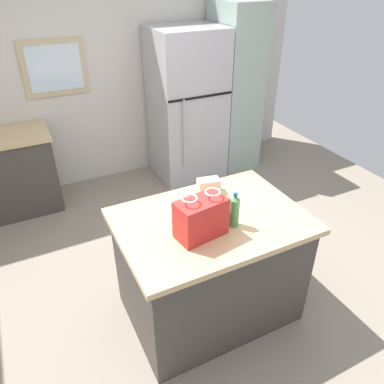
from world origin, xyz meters
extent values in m
plane|color=gray|center=(0.00, 0.00, 0.00)|extent=(6.21, 6.21, 0.00)
cube|color=silver|center=(0.00, 2.29, 1.27)|extent=(5.18, 0.10, 2.54)
cube|color=#CCB78C|center=(-0.49, 2.23, 1.44)|extent=(0.68, 0.04, 0.60)
cube|color=white|center=(-0.49, 2.21, 1.44)|extent=(0.56, 0.02, 0.48)
cube|color=#423D38|center=(0.04, -0.32, 0.43)|extent=(1.23, 0.85, 0.86)
cube|color=tan|center=(0.04, -0.32, 0.88)|extent=(1.31, 0.93, 0.04)
cube|color=#B7B7BC|center=(0.91, 1.85, 0.90)|extent=(0.81, 0.71, 1.81)
cube|color=black|center=(0.91, 1.49, 1.12)|extent=(0.80, 0.01, 0.02)
cylinder|color=#B7B7BC|center=(0.69, 1.47, 0.72)|extent=(0.02, 0.02, 0.81)
cube|color=#9EB2A8|center=(1.58, 1.85, 1.03)|extent=(0.49, 0.67, 2.05)
cube|color=red|center=(-0.11, -0.44, 1.03)|extent=(0.34, 0.22, 0.26)
torus|color=white|center=(-0.19, -0.44, 1.21)|extent=(0.12, 0.12, 0.01)
torus|color=white|center=(-0.03, -0.44, 1.21)|extent=(0.12, 0.12, 0.01)
cube|color=beige|center=(0.19, 0.00, 0.96)|extent=(0.18, 0.12, 0.11)
cylinder|color=#4C9956|center=(0.14, -0.45, 1.00)|extent=(0.07, 0.07, 0.20)
cone|color=#4C9956|center=(0.14, -0.45, 1.12)|extent=(0.06, 0.06, 0.03)
cylinder|color=blue|center=(0.14, -0.45, 1.15)|extent=(0.03, 0.03, 0.02)
camera|label=1|loc=(-1.02, -2.14, 2.42)|focal=35.03mm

